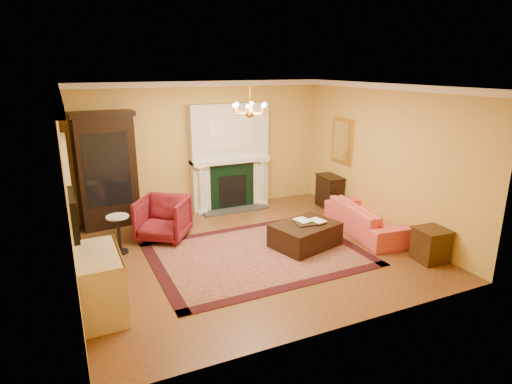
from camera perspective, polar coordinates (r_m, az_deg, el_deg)
floor at (r=8.10m, az=-0.75°, el=-7.86°), size 6.00×5.50×0.02m
ceiling at (r=7.38m, az=-0.84°, el=14.01°), size 6.00×5.50×0.02m
wall_back at (r=10.13m, az=-7.13°, el=5.96°), size 6.00×0.02×3.00m
wall_front at (r=5.30m, az=11.34°, el=-4.03°), size 6.00×0.02×3.00m
wall_left at (r=7.00m, az=-23.98°, el=-0.11°), size 0.02×5.50×3.00m
wall_right at (r=9.20m, az=16.68°, el=4.33°), size 0.02×5.50×3.00m
fireplace at (r=10.21m, az=-3.53°, el=4.39°), size 1.90×0.70×2.50m
crown_molding at (r=8.27m, az=-3.58°, el=13.76°), size 6.00×5.50×0.12m
doorway at (r=8.76m, az=-23.55°, el=-0.03°), size 0.08×1.05×2.10m
tv_panel at (r=6.47m, az=-23.13°, el=-2.71°), size 0.09×0.95×0.58m
gilt_mirror at (r=10.22m, az=11.44°, el=6.71°), size 0.06×0.76×1.05m
chandelier at (r=7.41m, az=-0.83°, el=10.91°), size 0.63×0.55×0.53m
oriental_rug at (r=7.93m, az=0.21°, el=-8.26°), size 3.81×2.88×0.02m
china_cabinet at (r=9.52m, az=-19.31°, el=2.45°), size 1.23×0.67×2.34m
wingback_armchair at (r=8.66m, az=-12.29°, el=-3.20°), size 1.23×1.22×0.94m
pedestal_table at (r=8.22m, az=-17.83°, el=-5.05°), size 0.41×0.41×0.73m
commode at (r=6.42m, az=-20.10°, el=-11.31°), size 0.58×1.20×0.89m
coral_sofa at (r=9.05m, az=14.45°, el=-2.83°), size 0.87×2.18×0.83m
end_table at (r=8.19m, az=22.26°, el=-6.64°), size 0.53×0.53×0.57m
console_table at (r=10.52m, az=9.74°, el=-0.03°), size 0.43×0.71×0.76m
leather_ottoman at (r=8.23m, az=6.56°, el=-5.68°), size 1.38×1.15×0.44m
ottoman_tray at (r=8.16m, az=6.83°, el=-4.10°), size 0.47×0.38×0.03m
book_a at (r=8.07m, az=5.64°, el=-2.99°), size 0.24×0.07×0.32m
book_b at (r=8.10m, az=7.66°, el=-3.03°), size 0.23×0.07×0.31m
topiary_left at (r=9.94m, az=-6.51°, el=5.55°), size 0.16×0.16×0.42m
topiary_right at (r=10.31m, az=-0.80°, el=6.20°), size 0.17×0.17×0.47m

